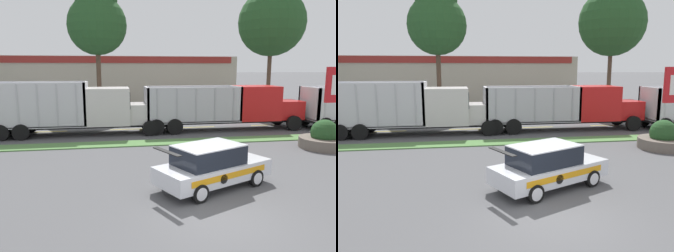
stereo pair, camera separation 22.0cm
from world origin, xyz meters
The scene contains 14 objects.
ground_plane centered at (0.00, 0.00, 0.00)m, with size 600.00×600.00×0.00m, color #515154.
grass_verge centered at (0.00, 10.06, 0.03)m, with size 120.00×1.50×0.06m, color #517F42.
centre_line_3 centered at (-7.57, 14.81, 0.00)m, with size 2.40×0.14×0.01m, color yellow.
centre_line_4 centered at (-2.17, 14.81, 0.00)m, with size 2.40×0.14×0.01m, color yellow.
centre_line_5 centered at (3.23, 14.81, 0.00)m, with size 2.40×0.14×0.01m, color yellow.
centre_line_6 centered at (8.63, 14.81, 0.00)m, with size 2.40×0.14×0.01m, color yellow.
centre_line_7 centered at (14.03, 14.81, 0.00)m, with size 2.40×0.14×0.01m, color yellow.
dump_truck_trail centered at (-4.60, 13.49, 1.61)m, with size 12.34×2.83×3.57m.
dump_truck_far_right centered at (5.98, 13.59, 1.62)m, with size 11.50×2.74×3.16m.
rally_car centered at (0.47, 2.46, 0.85)m, with size 4.78×3.52×1.69m.
stone_planter centered at (8.48, 7.36, 0.54)m, with size 2.66×2.66×1.60m.
store_building_backdrop centered at (-3.58, 38.26, 2.93)m, with size 32.89×12.10×5.86m.
tree_behind_left centered at (-4.38, 23.56, 8.90)m, with size 5.54×5.54×12.52m.
tree_behind_centre centered at (12.89, 23.27, 9.58)m, with size 6.68×6.68×13.92m.
Camera 1 is at (-3.06, -8.82, 4.42)m, focal length 35.00 mm.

